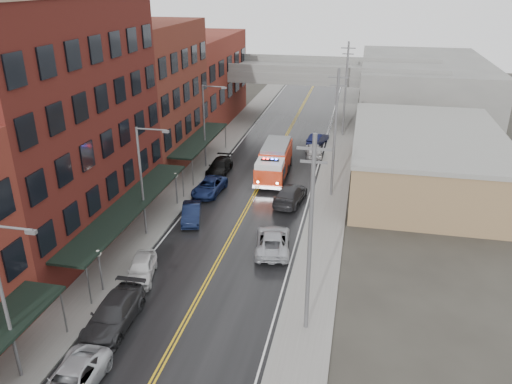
{
  "coord_description": "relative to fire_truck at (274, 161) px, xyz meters",
  "views": [
    {
      "loc": [
        9.33,
        -9.02,
        19.14
      ],
      "look_at": [
        1.48,
        27.62,
        3.0
      ],
      "focal_mm": 35.0,
      "sensor_mm": 36.0,
      "label": 1
    }
  ],
  "objects": [
    {
      "name": "utility_pole_2",
      "position": [
        6.21,
        16.14,
        4.57
      ],
      "size": [
        1.8,
        0.24,
        12.0
      ],
      "color": "#59595B",
      "rests_on": "ground"
    },
    {
      "name": "overpass",
      "position": [
        -0.99,
        23.14,
        4.25
      ],
      "size": [
        40.0,
        10.0,
        7.5
      ],
      "color": "slate",
      "rests_on": "ground"
    },
    {
      "name": "street_lamp_2",
      "position": [
        -7.54,
        1.14,
        3.45
      ],
      "size": [
        2.64,
        0.22,
        9.0
      ],
      "color": "#59595B",
      "rests_on": "ground"
    },
    {
      "name": "globe_lamp_2",
      "position": [
        -7.39,
        -8.86,
        0.57
      ],
      "size": [
        0.44,
        0.44,
        3.12
      ],
      "color": "#59595B",
      "rests_on": "ground"
    },
    {
      "name": "globe_lamp_1",
      "position": [
        -7.39,
        -22.86,
        0.57
      ],
      "size": [
        0.44,
        0.44,
        3.12
      ],
      "color": "#59595B",
      "rests_on": "ground"
    },
    {
      "name": "utility_pole_1",
      "position": [
        6.21,
        -3.86,
        4.57
      ],
      "size": [
        1.8,
        0.24,
        12.0
      ],
      "color": "#59595B",
      "rests_on": "ground"
    },
    {
      "name": "parked_car_left_5",
      "position": [
        -5.05,
        -11.66,
        -1.03
      ],
      "size": [
        2.58,
        4.54,
        1.41
      ],
      "primitive_type": "imported",
      "rotation": [
        0.0,
        0.0,
        0.27
      ],
      "color": "black",
      "rests_on": "ground"
    },
    {
      "name": "parked_car_left_2",
      "position": [
        -4.59,
        -31.3,
        -1.03
      ],
      "size": [
        2.52,
        5.18,
        1.42
      ],
      "primitive_type": "imported",
      "rotation": [
        0.0,
        0.0,
        0.03
      ],
      "color": "#B5B8BE",
      "rests_on": "ground"
    },
    {
      "name": "parked_car_left_3",
      "position": [
        -5.0,
        -25.91,
        -0.92
      ],
      "size": [
        2.49,
        5.74,
        1.64
      ],
      "primitive_type": "imported",
      "rotation": [
        0.0,
        0.0,
        0.03
      ],
      "color": "#272729",
      "rests_on": "ground"
    },
    {
      "name": "awning_2",
      "position": [
        -8.48,
        1.64,
        1.25
      ],
      "size": [
        2.6,
        13.0,
        3.09
      ],
      "color": "black",
      "rests_on": "ground"
    },
    {
      "name": "tan_building",
      "position": [
        15.01,
        1.14,
        0.76
      ],
      "size": [
        14.0,
        22.0,
        5.0
      ],
      "primitive_type": "cube",
      "color": "#8F6E4D",
      "rests_on": "ground"
    },
    {
      "name": "parked_car_right_2",
      "position": [
        3.36,
        7.34,
        -0.99
      ],
      "size": [
        2.55,
        4.66,
        1.5
      ],
      "primitive_type": "imported",
      "rotation": [
        0.0,
        0.0,
        3.32
      ],
      "color": "#B9B9B9",
      "rests_on": "ground"
    },
    {
      "name": "road",
      "position": [
        -0.99,
        -8.86,
        -1.73
      ],
      "size": [
        11.0,
        160.0,
        0.02
      ],
      "primitive_type": "cube",
      "color": "black",
      "rests_on": "ground"
    },
    {
      "name": "sidewalk_right",
      "position": [
        6.31,
        -8.86,
        -1.66
      ],
      "size": [
        3.0,
        160.0,
        0.15
      ],
      "primitive_type": "cube",
      "color": "slate",
      "rests_on": "ground"
    },
    {
      "name": "parked_car_left_6",
      "position": [
        -5.29,
        -5.66,
        -1.05
      ],
      "size": [
        2.67,
        5.14,
        1.39
      ],
      "primitive_type": "imported",
      "rotation": [
        0.0,
        0.0,
        -0.08
      ],
      "color": "#14214D",
      "rests_on": "ground"
    },
    {
      "name": "parked_car_left_7",
      "position": [
        -5.83,
        -0.25,
        -1.0
      ],
      "size": [
        2.13,
        5.11,
        1.48
      ],
      "primitive_type": "imported",
      "rotation": [
        0.0,
        0.0,
        0.01
      ],
      "color": "black",
      "rests_on": "ground"
    },
    {
      "name": "curb_left",
      "position": [
        -6.64,
        -8.86,
        -1.66
      ],
      "size": [
        0.3,
        160.0,
        0.15
      ],
      "primitive_type": "cube",
      "color": "gray",
      "rests_on": "ground"
    },
    {
      "name": "parked_car_right_3",
      "position": [
        3.38,
        12.08,
        -1.04
      ],
      "size": [
        2.53,
        4.48,
        1.4
      ],
      "primitive_type": "imported",
      "rotation": [
        0.0,
        0.0,
        2.88
      ],
      "color": "black",
      "rests_on": "ground"
    },
    {
      "name": "utility_pole_0",
      "position": [
        6.21,
        -23.86,
        4.57
      ],
      "size": [
        1.8,
        0.24,
        12.0
      ],
      "color": "#59595B",
      "rests_on": "ground"
    },
    {
      "name": "sidewalk_left",
      "position": [
        -8.29,
        -8.86,
        -1.66
      ],
      "size": [
        3.0,
        160.0,
        0.15
      ],
      "primitive_type": "cube",
      "color": "slate",
      "rests_on": "ground"
    },
    {
      "name": "awning_1",
      "position": [
        -8.49,
        -15.86,
        1.25
      ],
      "size": [
        2.6,
        18.0,
        3.09
      ],
      "color": "black",
      "rests_on": "ground"
    },
    {
      "name": "street_lamp_1",
      "position": [
        -7.54,
        -14.86,
        3.45
      ],
      "size": [
        2.64,
        0.22,
        9.0
      ],
      "color": "#59595B",
      "rests_on": "ground"
    },
    {
      "name": "brick_building_far",
      "position": [
        -14.29,
        19.14,
        4.26
      ],
      "size": [
        9.0,
        20.0,
        12.0
      ],
      "primitive_type": "cube",
      "color": "maroon",
      "rests_on": "ground"
    },
    {
      "name": "brick_building_b",
      "position": [
        -14.29,
        -15.86,
        7.26
      ],
      "size": [
        9.0,
        20.0,
        18.0
      ],
      "primitive_type": "cube",
      "color": "#4F1915",
      "rests_on": "ground"
    },
    {
      "name": "curb_right",
      "position": [
        4.66,
        -8.86,
        -1.66
      ],
      "size": [
        0.3,
        160.0,
        0.15
      ],
      "primitive_type": "cube",
      "color": "gray",
      "rests_on": "ground"
    },
    {
      "name": "brick_building_c",
      "position": [
        -14.29,
        1.64,
        5.76
      ],
      "size": [
        9.0,
        15.0,
        15.0
      ],
      "primitive_type": "cube",
      "color": "maroon",
      "rests_on": "ground"
    },
    {
      "name": "parked_car_left_4",
      "position": [
        -5.55,
        -20.79,
        -1.0
      ],
      "size": [
        2.75,
        4.63,
        1.48
      ],
      "primitive_type": "imported",
      "rotation": [
        0.0,
        0.0,
        0.25
      ],
      "color": "silver",
      "rests_on": "ground"
    },
    {
      "name": "fire_truck",
      "position": [
        0.0,
        0.0,
        0.0
      ],
      "size": [
        3.76,
        8.88,
        3.21
      ],
      "rotation": [
        0.0,
        0.0,
        0.03
      ],
      "color": "#AA2107",
      "rests_on": "ground"
    },
    {
      "name": "parked_car_right_1",
      "position": [
        2.61,
        -6.14,
        -0.93
      ],
      "size": [
        2.9,
        5.77,
        1.61
      ],
      "primitive_type": "imported",
      "rotation": [
        0.0,
        0.0,
        3.02
      ],
      "color": "#2A2A2D",
      "rests_on": "ground"
    },
    {
      "name": "street_lamp_0",
      "position": [
        -7.54,
        -30.86,
        3.45
      ],
      "size": [
        2.64,
        0.22,
        9.0
      ],
      "color": "#59595B",
      "rests_on": "ground"
    },
    {
      "name": "right_far_block",
      "position": [
        17.01,
        31.14,
        2.26
      ],
      "size": [
        18.0,
        30.0,
        8.0
      ],
      "primitive_type": "cube",
      "color": "slate",
      "rests_on": "ground"
    },
    {
      "name": "parked_car_right_0",
      "position": [
        2.61,
        -15.06,
        -0.98
      ],
      "size": [
        3.31,
        5.8,
        1.52
      ],
      "primitive_type": "imported",
      "rotation": [
        0.0,
        0.0,
        3.29
      ],
      "color": "#A6A8AE",
      "rests_on": "ground"
    }
  ]
}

